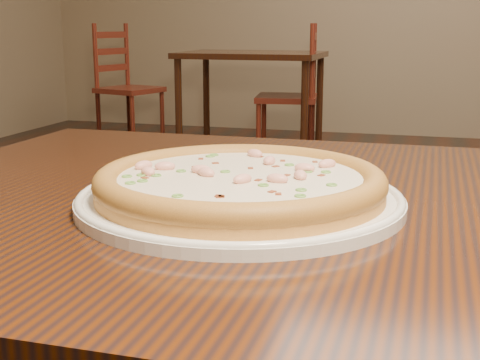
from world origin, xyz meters
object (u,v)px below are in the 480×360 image
(plate, at_px, (240,199))
(chair_a, at_px, (124,88))
(bg_table_left, at_px, (251,65))
(chair_b, at_px, (294,97))
(pizza, at_px, (240,183))
(hero_table, at_px, (350,284))

(plate, height_order, chair_a, chair_a)
(bg_table_left, distance_m, chair_b, 0.39)
(chair_a, height_order, chair_b, same)
(bg_table_left, height_order, chair_a, chair_a)
(pizza, xyz_separation_m, chair_a, (-2.20, 4.23, -0.34))
(chair_a, bearing_deg, bg_table_left, -11.86)
(pizza, bearing_deg, hero_table, 22.53)
(hero_table, height_order, chair_b, chair_b)
(chair_a, xyz_separation_m, chair_b, (1.45, -0.25, 0.00))
(hero_table, distance_m, pizza, 0.18)
(chair_a, bearing_deg, hero_table, -60.97)
(plate, bearing_deg, chair_b, 100.75)
(chair_a, distance_m, chair_b, 1.47)
(plate, xyz_separation_m, chair_a, (-2.20, 4.23, -0.32))
(plate, bearing_deg, chair_a, 117.48)
(hero_table, distance_m, chair_b, 4.04)
(hero_table, xyz_separation_m, pizza, (-0.12, -0.05, 0.13))
(hero_table, bearing_deg, bg_table_left, 106.88)
(plate, height_order, chair_b, chair_b)
(hero_table, relative_size, pizza, 3.72)
(chair_a, relative_size, chair_b, 1.00)
(hero_table, distance_m, chair_a, 4.79)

